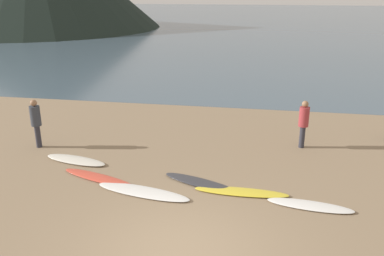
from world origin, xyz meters
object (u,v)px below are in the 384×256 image
at_px(surfboard_5, 310,205).
at_px(person_2, 36,120).
at_px(surfboard_4, 241,192).
at_px(surfboard_0, 76,160).
at_px(surfboard_1, 99,178).
at_px(surfboard_3, 201,183).
at_px(surfboard_2, 143,192).
at_px(person_0, 304,120).

relative_size(surfboard_5, person_2, 1.27).
bearing_deg(surfboard_5, surfboard_4, 173.45).
height_order(surfboard_0, surfboard_4, surfboard_0).
height_order(surfboard_1, surfboard_3, surfboard_3).
relative_size(surfboard_2, surfboard_4, 1.06).
distance_m(surfboard_0, surfboard_4, 5.35).
relative_size(surfboard_4, surfboard_5, 1.18).
distance_m(surfboard_0, person_0, 7.50).
height_order(surfboard_0, surfboard_2, surfboard_0).
bearing_deg(surfboard_2, person_0, 53.14).
bearing_deg(surfboard_2, surfboard_4, 20.45).
bearing_deg(surfboard_1, surfboard_0, 156.81).
bearing_deg(surfboard_5, surfboard_1, -178.59).
height_order(surfboard_0, surfboard_5, surfboard_0).
relative_size(surfboard_0, person_0, 1.30).
bearing_deg(surfboard_4, surfboard_1, 177.93).
relative_size(surfboard_0, surfboard_3, 0.90).
bearing_deg(person_0, surfboard_1, -25.52).
bearing_deg(surfboard_0, person_0, 30.56).
bearing_deg(surfboard_1, person_0, 48.16).
relative_size(surfboard_2, surfboard_3, 1.13).
relative_size(surfboard_2, surfboard_5, 1.26).
xyz_separation_m(surfboard_1, person_0, (5.87, 3.43, 0.93)).
height_order(surfboard_1, surfboard_5, surfboard_5).
distance_m(surfboard_1, surfboard_5, 5.80).
bearing_deg(surfboard_3, person_0, 68.98).
xyz_separation_m(surfboard_0, surfboard_4, (5.22, -1.17, -0.01)).
distance_m(surfboard_4, surfboard_5, 1.77).
xyz_separation_m(surfboard_3, surfboard_4, (1.12, -0.32, -0.00)).
bearing_deg(surfboard_3, surfboard_5, 6.55).
height_order(surfboard_1, person_2, person_2).
xyz_separation_m(surfboard_2, person_0, (4.40, 4.02, 0.92)).
height_order(surfboard_3, surfboard_4, surfboard_3).
bearing_deg(person_2, surfboard_3, 159.92).
height_order(surfboard_2, person_0, person_0).
bearing_deg(surfboard_1, surfboard_4, 15.80).
bearing_deg(person_0, surfboard_5, 32.79).
relative_size(surfboard_1, person_2, 1.48).
height_order(surfboard_1, surfboard_2, surfboard_2).
distance_m(surfboard_5, person_0, 4.10).
relative_size(surfboard_3, surfboard_5, 1.11).
distance_m(surfboard_1, surfboard_3, 2.94).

